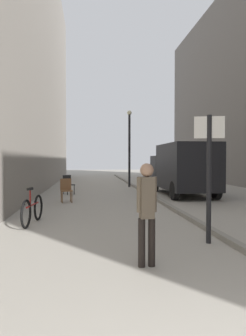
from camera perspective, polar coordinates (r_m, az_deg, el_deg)
The scene contains 9 objects.
ground_plane at distance 13.36m, azimuth -0.99°, elevation -5.76°, with size 80.00×80.00×0.00m, color gray.
kerb_strip at distance 13.59m, azimuth 5.69°, elevation -5.39°, with size 0.16×40.00×0.12m, color slate.
pedestrian_main_foreground at distance 4.91m, azimuth 4.43°, elevation -7.24°, with size 0.33×0.21×1.64m.
delivery_van at distance 15.02m, azimuth 11.00°, elevation 0.01°, with size 2.08×5.26×2.43m.
street_sign_post at distance 6.45m, azimuth 15.66°, elevation 0.14°, with size 0.59×0.18×2.60m.
lamp_post at distance 19.18m, azimuth 1.19°, elevation 4.60°, with size 0.28×0.28×4.76m.
bicycle_leaning at distance 8.49m, azimuth -16.44°, elevation -7.44°, with size 0.28×1.76×0.98m.
cafe_chair_near_window at distance 12.53m, azimuth -10.50°, elevation -3.76°, with size 0.52×0.52×0.94m.
cafe_chair_by_doorway at distance 15.40m, azimuth -10.16°, elevation -2.77°, with size 0.61×0.61×0.94m.
Camera 1 is at (-1.25, -1.19, 1.69)m, focal length 32.88 mm.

